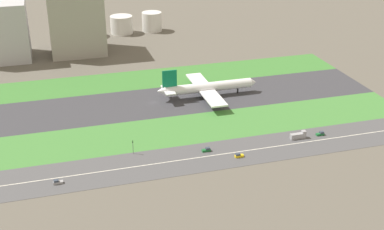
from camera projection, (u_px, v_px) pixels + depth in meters
ground_plane at (153, 103)px, 314.33m from camera, size 800.00×800.00×0.00m
runway at (153, 102)px, 314.31m from camera, size 280.00×46.00×0.10m
grass_median_north at (140, 80)px, 350.03m from camera, size 280.00×36.00×0.10m
grass_median_south at (169, 131)px, 278.59m from camera, size 280.00×36.00×0.10m
highway at (185, 160)px, 250.71m from camera, size 280.00×28.00×0.10m
highway_centerline at (185, 159)px, 250.68m from camera, size 266.00×0.50×0.01m
airliner at (206, 87)px, 320.29m from camera, size 65.00×56.00×19.70m
car_1 at (58, 182)px, 230.63m from camera, size 4.40×1.80×2.00m
car_2 at (207, 150)px, 257.93m from camera, size 4.40×1.80×2.00m
truck_0 at (298, 136)px, 270.46m from camera, size 8.40×2.50×4.00m
car_3 at (239, 156)px, 252.62m from camera, size 4.40×1.80×2.00m
car_0 at (321, 134)px, 274.07m from camera, size 4.40×1.80×2.00m
traffic_light at (133, 146)px, 254.41m from camera, size 0.36×0.50×7.20m
terminal_building at (1, 31)px, 381.76m from camera, size 38.52×38.20×43.51m
hangar_building at (76, 20)px, 393.78m from camera, size 41.13×37.23×52.36m
fuel_tank_west at (84, 26)px, 442.49m from camera, size 20.95×20.95×17.45m
fuel_tank_centre at (122, 25)px, 451.23m from camera, size 19.52×19.52×15.38m
fuel_tank_east at (152, 22)px, 457.82m from camera, size 17.44×17.44×16.81m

